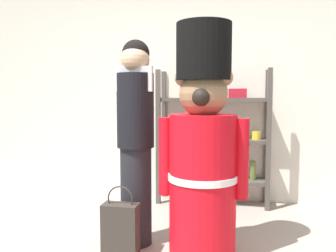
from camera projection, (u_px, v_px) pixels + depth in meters
back_wall at (189, 91)px, 4.14m from camera, size 6.40×0.12×2.60m
merchandise_shelf at (213, 137)px, 3.90m from camera, size 1.27×0.35×1.54m
teddy_bear_guard at (203, 152)px, 2.59m from camera, size 0.69×0.53×1.77m
person_shopper at (136, 135)px, 2.79m from camera, size 0.32×0.30×1.69m
shopping_bag at (121, 228)px, 2.65m from camera, size 0.28×0.14×0.54m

